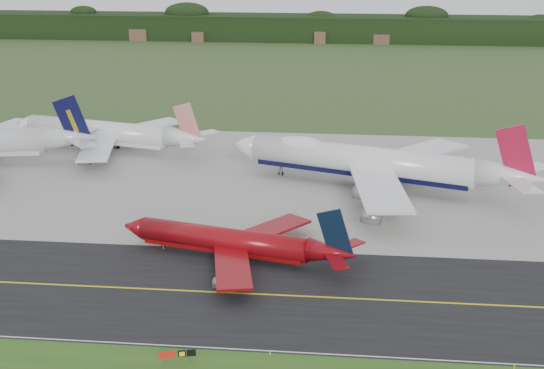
{
  "coord_description": "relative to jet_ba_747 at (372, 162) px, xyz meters",
  "views": [
    {
      "loc": [
        15.2,
        -102.22,
        49.42
      ],
      "look_at": [
        2.33,
        22.0,
        8.17
      ],
      "focal_mm": 50.0,
      "sensor_mm": 36.0,
      "label": 1
    }
  ],
  "objects": [
    {
      "name": "jet_ba_747",
      "position": [
        0.0,
        0.0,
        0.0
      ],
      "size": [
        63.48,
        51.22,
        16.39
      ],
      "color": "white",
      "rests_on": "ground"
    },
    {
      "name": "jet_red_737",
      "position": [
        -22.18,
        -38.33,
        -2.62
      ],
      "size": [
        39.24,
        31.4,
        10.7
      ],
      "color": "maroon",
      "rests_on": "ground"
    },
    {
      "name": "edge_marker_right",
      "position": [
        15.73,
        -66.83,
        -5.33
      ],
      "size": [
        0.16,
        0.16,
        0.5
      ],
      "primitive_type": "cylinder",
      "color": "yellow",
      "rests_on": "ground"
    },
    {
      "name": "edge_marker_center",
      "position": [
        -13.7,
        -66.83,
        -5.33
      ],
      "size": [
        0.16,
        0.16,
        0.5
      ],
      "primitive_type": "cylinder",
      "color": "yellow",
      "rests_on": "ground"
    },
    {
      "name": "ground",
      "position": [
        -20.18,
        -46.33,
        -5.58
      ],
      "size": [
        600.0,
        600.0,
        0.0
      ],
      "primitive_type": "plane",
      "color": "#314B23",
      "rests_on": "ground"
    },
    {
      "name": "taxiway_edge_line",
      "position": [
        -20.18,
        -65.83,
        -5.55
      ],
      "size": [
        400.0,
        0.25,
        0.0
      ],
      "primitive_type": "cube",
      "color": "silver",
      "rests_on": "taxiway"
    },
    {
      "name": "taxiway",
      "position": [
        -20.18,
        -50.33,
        -5.57
      ],
      "size": [
        400.0,
        32.0,
        0.02
      ],
      "primitive_type": "cube",
      "color": "black",
      "rests_on": "ground"
    },
    {
      "name": "taxiway_centreline",
      "position": [
        -20.18,
        -50.33,
        -5.55
      ],
      "size": [
        400.0,
        0.4,
        0.0
      ],
      "primitive_type": "cube",
      "color": "yellow",
      "rests_on": "taxiway"
    },
    {
      "name": "jet_star_tail",
      "position": [
        -61.99,
        21.52,
        -1.05
      ],
      "size": [
        51.07,
        41.92,
        13.6
      ],
      "color": "white",
      "rests_on": "ground"
    },
    {
      "name": "taxiway_sign",
      "position": [
        -24.77,
        -69.46,
        -4.52
      ],
      "size": [
        4.39,
        1.31,
        1.5
      ],
      "color": "slate",
      "rests_on": "ground"
    },
    {
      "name": "horizon_treeline",
      "position": [
        -20.18,
        227.44,
        -0.11
      ],
      "size": [
        700.0,
        25.0,
        12.0
      ],
      "color": "black",
      "rests_on": "ground"
    },
    {
      "name": "apron",
      "position": [
        -20.18,
        4.67,
        -5.57
      ],
      "size": [
        400.0,
        78.0,
        0.01
      ],
      "primitive_type": "cube",
      "color": "gray",
      "rests_on": "ground"
    }
  ]
}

